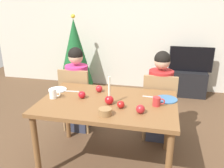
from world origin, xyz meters
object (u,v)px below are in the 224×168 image
dining_table (108,109)px  tv_stand (188,83)px  person_left_child (77,91)px  mug_left (53,94)px  chair_left (77,96)px  apple_by_left_plate (121,104)px  plate_right (166,99)px  tv (191,59)px  person_right_child (159,98)px  chair_right (159,103)px  candle_centerpiece (109,98)px  plate_left (58,90)px  apple_far_edge (99,89)px  christmas_tree (75,52)px  apple_by_right_mug (82,95)px  mug_right (157,102)px  bowl_walnuts (105,112)px  apple_near_candle (140,109)px

dining_table → tv_stand: 2.56m
person_left_child → mug_left: 0.72m
chair_left → tv_stand: 2.36m
tv_stand → apple_by_left_plate: bearing=-109.9°
chair_left → plate_right: size_ratio=3.99×
tv → mug_left: 2.85m
person_right_child → plate_right: 0.51m
chair_right → candle_centerpiece: 0.88m
dining_table → plate_left: size_ratio=6.69×
tv_stand → plate_left: (-1.68, -2.12, 0.52)m
dining_table → tv_stand: (1.04, 2.30, -0.43)m
chair_right → person_right_child: person_right_child is taller
tv → plate_left: tv is taller
apple_far_edge → dining_table: bearing=-56.1°
chair_left → christmas_tree: size_ratio=0.60×
apple_by_right_mug → plate_right: bearing=9.7°
apple_by_left_plate → apple_far_edge: bearing=131.2°
mug_right → plate_left: bearing=170.8°
tv_stand → plate_right: (-0.45, -2.13, 0.52)m
chair_right → tv_stand: size_ratio=1.41×
mug_left → person_left_child: bearing=89.9°
tv_stand → bowl_walnuts: 2.84m
candle_centerpiece → plate_right: size_ratio=1.29×
chair_right → christmas_tree: bearing=138.9°
person_right_child → candle_centerpiece: size_ratio=4.03×
dining_table → bowl_walnuts: size_ratio=11.60×
person_left_child → plate_left: person_left_child is taller
chair_right → apple_by_right_mug: 1.03m
mug_left → apple_by_left_plate: size_ratio=1.68×
mug_left → apple_far_edge: 0.51m
mug_right → plate_right: bearing=61.8°
chair_right → candle_centerpiece: candle_centerpiece is taller
plate_left → candle_centerpiece: bearing=-20.0°
person_right_child → apple_near_candle: bearing=-101.1°
tv → apple_by_right_mug: (-1.33, -2.28, 0.08)m
tv → dining_table: bearing=-114.3°
tv_stand → christmas_tree: (-2.20, -0.22, 0.54)m
chair_left → bowl_walnuts: size_ratio=7.46×
person_left_child → apple_far_edge: size_ratio=15.00×
apple_near_candle → christmas_tree: bearing=123.7°
apple_far_edge → person_left_child: bearing=136.3°
bowl_walnuts → apple_far_edge: bearing=111.0°
chair_right → bowl_walnuts: 1.06m
bowl_walnuts → person_left_child: bearing=123.8°
tv → candle_centerpiece: size_ratio=2.72×
apple_far_edge → plate_left: bearing=-173.6°
plate_right → mug_right: size_ratio=1.88×
candle_centerpiece → apple_near_candle: size_ratio=3.50×
tv → apple_by_right_mug: size_ratio=10.13×
christmas_tree → apple_far_edge: size_ratio=19.30×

